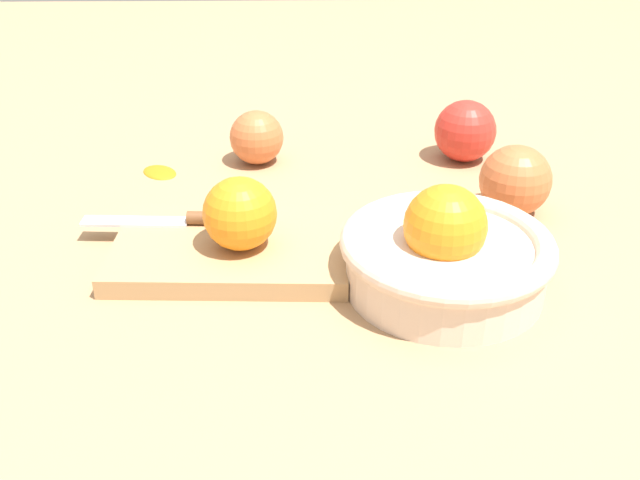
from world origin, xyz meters
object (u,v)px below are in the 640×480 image
knife (177,220)px  apple_front_right (257,137)px  orange_on_board (240,214)px  apple_mid_left (515,180)px  bowl (446,254)px  cutting_board (232,248)px  apple_front_left (465,131)px

knife → apple_front_right: size_ratio=2.27×
orange_on_board → apple_mid_left: orange_on_board is taller
bowl → knife: bearing=-20.4°
apple_front_right → knife: bearing=70.8°
knife → cutting_board: bearing=149.6°
knife → apple_front_left: (-0.34, -0.21, 0.01)m
bowl → apple_mid_left: (-0.10, -0.15, 0.00)m
orange_on_board → apple_front_right: (-0.00, -0.25, -0.02)m
bowl → apple_mid_left: size_ratio=2.49×
knife → apple_front_right: bearing=-109.2°
orange_on_board → apple_front_left: (-0.27, -0.26, -0.02)m
bowl → orange_on_board: (0.19, -0.05, 0.02)m
apple_mid_left → apple_front_right: (0.29, -0.15, -0.01)m
bowl → apple_front_right: (0.19, -0.30, -0.00)m
bowl → apple_front_right: 0.35m
orange_on_board → apple_front_right: size_ratio=1.04×
orange_on_board → apple_mid_left: bearing=-160.4°
apple_mid_left → apple_front_right: size_ratio=1.15×
knife → apple_mid_left: (-0.36, -0.06, 0.01)m
apple_front_right → apple_mid_left: bearing=153.2°
apple_front_right → apple_front_left: apple_front_left is taller
cutting_board → bowl: bearing=162.8°
cutting_board → apple_front_right: bearing=-93.1°
bowl → orange_on_board: bearing=-14.2°
apple_front_left → cutting_board: bearing=40.8°
cutting_board → knife: size_ratio=1.49×
apple_front_right → orange_on_board: bearing=89.7°
orange_on_board → apple_front_left: size_ratio=0.91×
bowl → knife: size_ratio=1.25×
cutting_board → apple_front_right: size_ratio=3.38×
apple_mid_left → knife: bearing=8.7°
bowl → orange_on_board: size_ratio=2.74×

